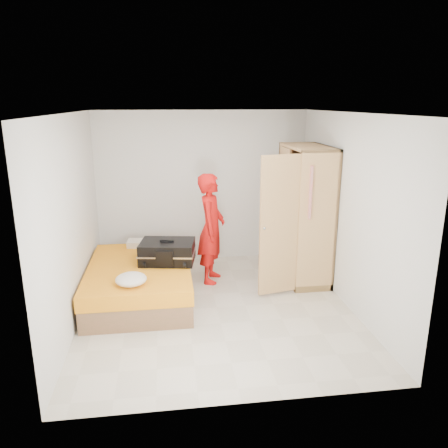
{
  "coord_description": "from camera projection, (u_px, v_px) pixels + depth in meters",
  "views": [
    {
      "loc": [
        -0.64,
        -5.43,
        2.74
      ],
      "look_at": [
        0.2,
        0.67,
        1.0
      ],
      "focal_mm": 35.0,
      "sensor_mm": 36.0,
      "label": 1
    }
  ],
  "objects": [
    {
      "name": "person",
      "position": [
        211.0,
        228.0,
        6.7
      ],
      "size": [
        0.56,
        0.71,
        1.7
      ],
      "primitive_type": "imported",
      "rotation": [
        0.0,
        0.0,
        1.29
      ],
      "color": "red",
      "rests_on": "ground"
    },
    {
      "name": "bed",
      "position": [
        140.0,
        281.0,
        6.24
      ],
      "size": [
        1.42,
        2.02,
        0.5
      ],
      "color": "brown",
      "rests_on": "ground"
    },
    {
      "name": "round_cushion",
      "position": [
        131.0,
        279.0,
        5.49
      ],
      "size": [
        0.39,
        0.39,
        0.15
      ],
      "primitive_type": "ellipsoid",
      "color": "silver",
      "rests_on": "bed"
    },
    {
      "name": "room",
      "position": [
        216.0,
        216.0,
        5.65
      ],
      "size": [
        4.0,
        4.02,
        2.6
      ],
      "color": "beige",
      "rests_on": "ground"
    },
    {
      "name": "wardrobe",
      "position": [
        303.0,
        218.0,
        6.73
      ],
      "size": [
        1.16,
        1.3,
        2.1
      ],
      "color": "tan",
      "rests_on": "ground"
    },
    {
      "name": "pillow",
      "position": [
        144.0,
        243.0,
        6.98
      ],
      "size": [
        0.54,
        0.3,
        0.09
      ],
      "primitive_type": "cube",
      "rotation": [
        0.0,
        0.0,
        -0.08
      ],
      "color": "silver",
      "rests_on": "bed"
    },
    {
      "name": "suitcase",
      "position": [
        167.0,
        252.0,
        6.27
      ],
      "size": [
        0.86,
        0.69,
        0.33
      ],
      "rotation": [
        0.0,
        0.0,
        -0.17
      ],
      "color": "black",
      "rests_on": "bed"
    }
  ]
}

